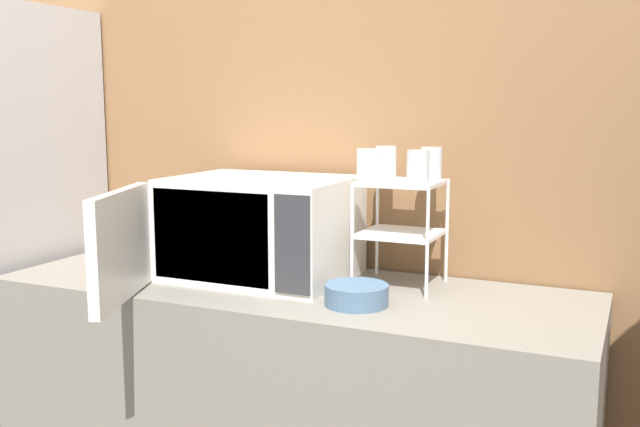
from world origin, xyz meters
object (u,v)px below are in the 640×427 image
at_px(microwave, 255,229).
at_px(dish_rack, 401,211).
at_px(glass_front_left, 367,165).
at_px(glass_front_right, 418,167).
at_px(bowl, 356,295).
at_px(glass_back_right, 431,163).
at_px(glass_back_left, 386,162).

relative_size(microwave, dish_rack, 2.59).
height_order(dish_rack, glass_front_left, glass_front_left).
distance_m(glass_front_right, bowl, 0.40).
xyz_separation_m(microwave, bowl, (0.40, -0.15, -0.13)).
height_order(dish_rack, glass_back_right, glass_back_right).
height_order(microwave, bowl, microwave).
relative_size(glass_front_left, glass_front_right, 1.00).
bearing_deg(glass_front_left, glass_back_left, 88.15).
bearing_deg(glass_front_right, glass_back_left, 135.06).
bearing_deg(glass_back_right, glass_front_right, -88.72).
relative_size(glass_front_left, bowl, 0.56).
relative_size(microwave, glass_front_left, 8.50).
distance_m(dish_rack, glass_front_left, 0.18).
bearing_deg(glass_back_right, bowl, -108.66).
height_order(microwave, glass_front_right, glass_front_right).
height_order(glass_back_right, glass_back_left, same).
distance_m(glass_back_right, bowl, 0.48).
relative_size(microwave, glass_front_right, 8.50).
height_order(glass_front_left, glass_back_left, same).
xyz_separation_m(dish_rack, glass_front_left, (-0.08, -0.07, 0.14)).
bearing_deg(glass_back_left, dish_rack, -44.18).
height_order(dish_rack, glass_back_left, glass_back_left).
bearing_deg(glass_back_left, glass_front_left, -91.85).
bearing_deg(glass_back_left, bowl, -84.12).
height_order(glass_front_left, glass_front_right, same).
relative_size(glass_back_right, bowl, 0.56).
distance_m(dish_rack, glass_back_left, 0.17).
height_order(glass_back_right, glass_front_right, same).
height_order(glass_front_left, glass_back_right, same).
relative_size(dish_rack, glass_front_left, 3.28).
xyz_separation_m(glass_front_right, glass_back_left, (-0.15, 0.15, 0.00)).
bearing_deg(bowl, glass_back_left, 95.88).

